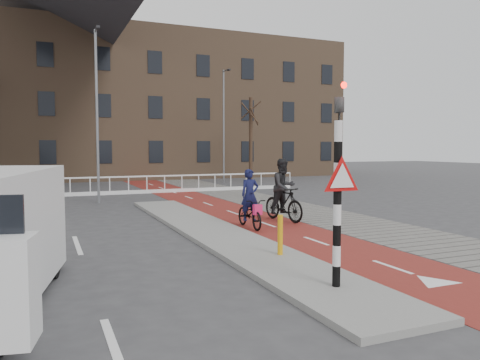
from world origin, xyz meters
name	(u,v)px	position (x,y,z in m)	size (l,w,h in m)	color
ground	(306,263)	(0.00, 0.00, 0.00)	(120.00, 120.00, 0.00)	#38383A
bike_lane	(215,207)	(1.50, 10.00, 0.01)	(2.50, 60.00, 0.01)	maroon
sidewalk	(274,204)	(4.30, 10.00, 0.01)	(3.00, 60.00, 0.01)	slate
curb_island	(215,232)	(-0.70, 4.00, 0.06)	(1.80, 16.00, 0.12)	gray
traffic_signal	(338,180)	(-0.60, -2.02, 1.99)	(0.80, 0.80, 3.68)	black
bollard	(280,235)	(-0.37, 0.52, 0.57)	(0.12, 0.12, 0.91)	orange
cyclist_near	(250,208)	(0.69, 4.57, 0.63)	(0.65, 1.78, 1.85)	black
cyclist_far	(283,195)	(2.33, 5.41, 0.90)	(1.04, 2.09, 2.15)	black
railing	(49,191)	(-5.00, 17.00, 0.31)	(28.00, 0.10, 0.99)	silver
townhouse_row	(71,82)	(-3.00, 32.00, 7.81)	(46.00, 10.00, 15.90)	#7F6047
tree_right	(251,140)	(9.01, 23.02, 3.11)	(0.27, 0.27, 6.22)	black
streetlight_near	(97,117)	(-2.96, 13.32, 3.89)	(0.12, 0.12, 7.79)	slate
streetlight_right	(224,127)	(6.61, 22.39, 3.99)	(0.12, 0.12, 7.98)	slate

